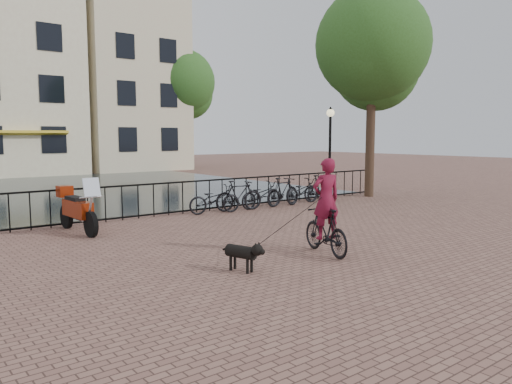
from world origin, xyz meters
TOP-DOWN VIEW (x-y plane):
  - ground at (0.00, 0.00)m, footprint 100.00×100.00m
  - canal_water at (0.00, 17.30)m, footprint 20.00×20.00m
  - railing at (0.00, 8.00)m, footprint 20.00×0.05m
  - canal_house_mid at (0.50, 30.00)m, footprint 8.00×9.50m
  - canal_house_right at (8.50, 30.00)m, footprint 7.00×9.00m
  - tree_near_right at (9.20, 7.30)m, footprint 4.48×4.48m
  - tree_far_right at (12.00, 27.00)m, footprint 4.76×4.76m
  - lamp_post at (7.20, 7.60)m, footprint 0.30×0.30m
  - cyclist at (0.60, 1.44)m, footprint 0.89×1.76m
  - dog at (-1.55, 1.46)m, footprint 0.50×0.88m
  - motorcycle at (-2.64, 6.93)m, footprint 0.60×2.09m
  - parked_bike_0 at (1.80, 7.40)m, footprint 1.79×0.87m
  - parked_bike_1 at (2.75, 7.40)m, footprint 1.72×0.74m
  - parked_bike_2 at (3.70, 7.40)m, footprint 1.73×0.64m
  - parked_bike_3 at (4.65, 7.40)m, footprint 1.72×0.74m
  - parked_bike_4 at (5.60, 7.40)m, footprint 1.78×0.80m
  - parked_bike_5 at (6.55, 7.40)m, footprint 1.68×0.54m

SIDE VIEW (x-z plane):
  - ground at x=0.00m, z-range 0.00..0.00m
  - canal_water at x=0.00m, z-range 0.00..0.00m
  - dog at x=-1.55m, z-range 0.00..0.57m
  - parked_bike_0 at x=1.80m, z-range 0.00..0.90m
  - parked_bike_2 at x=3.70m, z-range 0.00..0.90m
  - parked_bike_4 at x=5.60m, z-range 0.00..0.90m
  - parked_bike_1 at x=2.75m, z-range 0.00..1.00m
  - parked_bike_3 at x=4.65m, z-range 0.00..1.00m
  - parked_bike_5 at x=6.55m, z-range 0.00..1.00m
  - railing at x=0.00m, z-range -0.01..1.02m
  - motorcycle at x=-2.64m, z-range 0.00..1.48m
  - cyclist at x=0.60m, z-range -0.28..2.04m
  - lamp_post at x=7.20m, z-range 0.65..4.10m
  - canal_house_mid at x=0.50m, z-range 0.00..11.80m
  - tree_near_right at x=9.20m, z-range 1.85..10.09m
  - tree_far_right at x=12.00m, z-range 1.97..10.73m
  - canal_house_right at x=8.50m, z-range 0.00..13.30m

